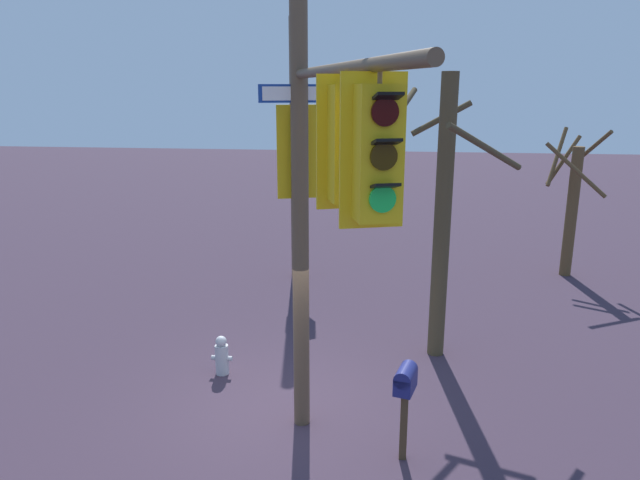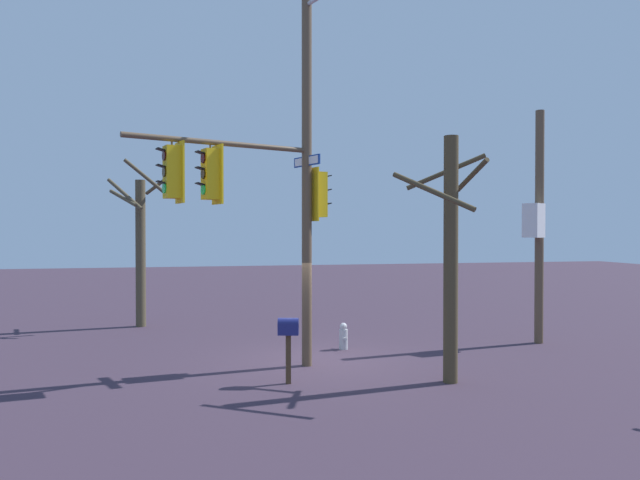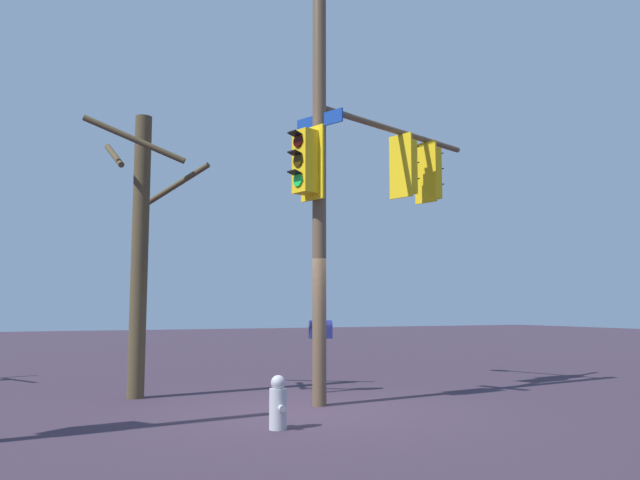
% 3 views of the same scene
% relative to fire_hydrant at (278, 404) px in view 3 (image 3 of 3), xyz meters
% --- Properties ---
extents(ground_plane, '(80.00, 80.00, 0.00)m').
position_rel_fire_hydrant_xyz_m(ground_plane, '(1.30, -1.06, -0.34)').
color(ground_plane, '#392A39').
extents(main_signal_pole_assembly, '(3.32, 5.31, 9.09)m').
position_rel_fire_hydrant_xyz_m(main_signal_pole_assembly, '(2.10, -2.14, 4.43)').
color(main_signal_pole_assembly, brown).
rests_on(main_signal_pole_assembly, ground).
extents(fire_hydrant, '(0.38, 0.24, 0.73)m').
position_rel_fire_hydrant_xyz_m(fire_hydrant, '(0.00, 0.00, 0.00)').
color(fire_hydrant, '#B2B2B7').
rests_on(fire_hydrant, ground).
extents(mailbox, '(0.34, 0.49, 1.41)m').
position_rel_fire_hydrant_xyz_m(mailbox, '(3.22, -2.09, 0.76)').
color(mailbox, '#4C3823').
rests_on(mailbox, ground).
extents(bare_tree_behind_pole, '(2.48, 2.46, 5.31)m').
position_rel_fire_hydrant_xyz_m(bare_tree_behind_pole, '(3.88, 1.33, 2.49)').
color(bare_tree_behind_pole, '#4A3E28').
rests_on(bare_tree_behind_pole, ground).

